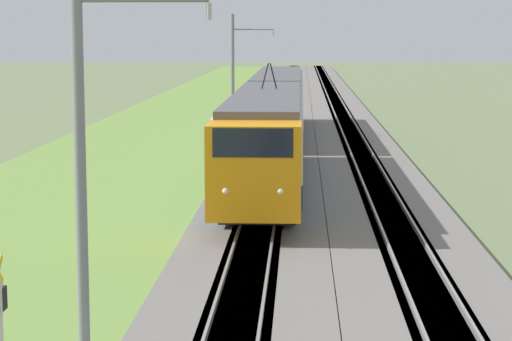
# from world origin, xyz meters

# --- Properties ---
(ballast_main) EXTENTS (240.00, 4.40, 0.30)m
(ballast_main) POSITION_xyz_m (50.00, 0.00, 0.15)
(ballast_main) COLOR slate
(ballast_main) RESTS_ON ground
(ballast_adjacent) EXTENTS (240.00, 4.40, 0.30)m
(ballast_adjacent) POSITION_xyz_m (50.00, -4.38, 0.15)
(ballast_adjacent) COLOR slate
(ballast_adjacent) RESTS_ON ground
(track_main) EXTENTS (240.00, 1.57, 0.45)m
(track_main) POSITION_xyz_m (50.00, 0.00, 0.16)
(track_main) COLOR #4C4238
(track_main) RESTS_ON ground
(track_adjacent) EXTENTS (240.00, 1.57, 0.45)m
(track_adjacent) POSITION_xyz_m (50.00, -4.38, 0.16)
(track_adjacent) COLOR #4C4238
(track_adjacent) RESTS_ON ground
(grass_verge) EXTENTS (240.00, 13.40, 0.12)m
(grass_verge) POSITION_xyz_m (50.00, 6.32, 0.06)
(grass_verge) COLOR olive
(grass_verge) RESTS_ON ground
(passenger_train) EXTENTS (42.21, 2.86, 5.10)m
(passenger_train) POSITION_xyz_m (36.10, 0.00, 2.39)
(passenger_train) COLOR orange
(passenger_train) RESTS_ON ground
(catenary_mast_near) EXTENTS (0.22, 2.56, 7.86)m
(catenary_mast_near) POSITION_xyz_m (4.99, 2.65, 4.07)
(catenary_mast_near) COLOR slate
(catenary_mast_near) RESTS_ON ground
(catenary_mast_mid) EXTENTS (0.22, 2.56, 7.44)m
(catenary_mast_mid) POSITION_xyz_m (45.88, 2.64, 3.86)
(catenary_mast_mid) COLOR slate
(catenary_mast_mid) RESTS_ON ground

